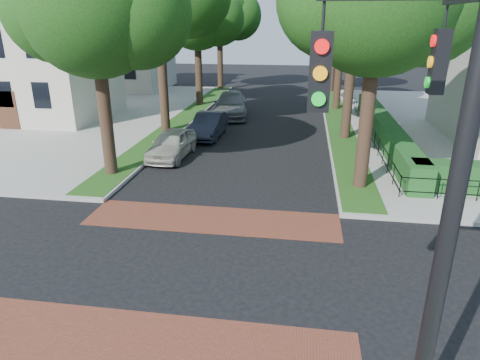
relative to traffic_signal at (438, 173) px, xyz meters
name	(u,v)px	position (x,y,z in m)	size (l,w,h in m)	color
ground	(189,268)	(-4.89, 4.41, -4.71)	(120.00, 120.00, 0.00)	black
sidewalk_nw	(5,113)	(-24.39, 23.41, -4.63)	(30.00, 30.00, 0.15)	gray
crosswalk_far	(213,219)	(-4.89, 7.61, -4.70)	(9.00, 2.20, 0.01)	brown
crosswalk_near	(151,346)	(-4.89, 1.21, -4.70)	(9.00, 2.20, 0.01)	brown
grass_strip_ne	(338,122)	(0.51, 23.51, -4.55)	(1.60, 29.80, 0.02)	#184C15
grass_strip_nw	(185,117)	(-10.29, 23.51, -4.55)	(1.60, 29.80, 0.02)	#184C15
tree_right_far	(344,17)	(0.71, 28.64, 2.20)	(7.25, 6.23, 9.74)	black
tree_right_back	(337,13)	(0.72, 37.64, 2.56)	(7.50, 6.45, 10.20)	black
tree_left_near	(98,4)	(-10.28, 11.64, 2.56)	(7.50, 6.45, 10.20)	black
tree_left_far	(199,14)	(-10.29, 28.63, 2.41)	(7.00, 6.02, 9.86)	black
tree_left_back	(221,12)	(-10.28, 37.65, 2.70)	(7.75, 6.66, 10.44)	black
hedge_main_road	(384,129)	(2.81, 19.41, -3.96)	(1.00, 18.00, 1.20)	#17431B
fence_main_road	(370,131)	(2.01, 19.41, -4.11)	(0.06, 18.00, 0.90)	black
house_left_near	(35,46)	(-20.38, 22.41, 0.33)	(10.00, 9.00, 10.14)	beige
house_left_far	(119,38)	(-20.38, 36.41, 0.33)	(10.00, 9.00, 10.14)	#B9B6A6
traffic_signal	(438,173)	(0.00, 0.00, 0.00)	(2.17, 2.00, 8.00)	black
parked_car_front	(172,144)	(-8.49, 14.56, -3.98)	(1.71, 4.24, 1.45)	#BBB8A8
parked_car_middle	(209,125)	(-7.50, 18.89, -3.98)	(1.54, 4.41, 1.45)	black
parked_car_rear	(231,105)	(-7.19, 25.04, -3.86)	(2.36, 5.81, 1.69)	slate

